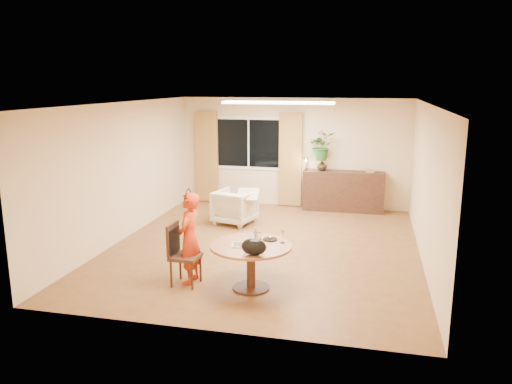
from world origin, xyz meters
TOP-DOWN VIEW (x-y plane):
  - floor at (0.00, 0.00)m, footprint 6.50×6.50m
  - ceiling at (0.00, 0.00)m, footprint 6.50×6.50m
  - wall_back at (0.00, 3.25)m, footprint 5.50×0.00m
  - wall_left at (-2.75, 0.00)m, footprint 0.00×6.50m
  - wall_right at (2.75, 0.00)m, footprint 0.00×6.50m
  - window at (-1.10, 3.23)m, footprint 1.70×0.03m
  - curtain_left at (-2.15, 3.15)m, footprint 0.55×0.08m
  - curtain_right at (-0.05, 3.15)m, footprint 0.55×0.08m
  - ceiling_panel at (0.00, 1.20)m, footprint 2.20×0.35m
  - dining_table at (0.21, -1.90)m, footprint 1.18×1.18m
  - dining_chair at (-0.77, -1.98)m, footprint 0.46×0.43m
  - child at (-0.74, -1.87)m, footprint 0.52×0.35m
  - laptop at (0.13, -1.96)m, footprint 0.42×0.32m
  - tumbler at (0.26, -1.63)m, footprint 0.08×0.08m
  - wine_glass at (0.64, -1.73)m, footprint 0.07×0.07m
  - pot_lid at (0.43, -1.63)m, footprint 0.27×0.27m
  - handbag at (0.35, -2.32)m, footprint 0.35×0.21m
  - armchair at (-0.95, 1.39)m, footprint 0.94×0.96m
  - throw at (-0.65, 1.34)m, footprint 0.52×0.61m
  - sideboard at (1.24, 3.01)m, footprint 1.87×0.46m
  - vase at (0.72, 3.01)m, footprint 0.26×0.26m
  - bouquet at (0.70, 3.01)m, footprint 0.73×0.68m
  - book_stack at (1.82, 3.01)m, footprint 0.21×0.16m
  - desk_lamp at (0.35, 2.96)m, footprint 0.13×0.13m

SIDE VIEW (x-z plane):
  - floor at x=0.00m, z-range 0.00..0.00m
  - armchair at x=-0.95m, z-range 0.00..0.72m
  - dining_chair at x=-0.77m, z-range 0.00..0.93m
  - sideboard at x=1.24m, z-range 0.00..0.93m
  - dining_table at x=0.21m, z-range 0.19..0.87m
  - pot_lid at x=0.43m, z-range 0.67..0.71m
  - child at x=-0.74m, z-range 0.00..1.38m
  - tumbler at x=0.26m, z-range 0.67..0.77m
  - throw at x=-0.65m, z-range 0.72..0.75m
  - wine_glass at x=0.64m, z-range 0.67..0.87m
  - handbag at x=0.35m, z-range 0.67..0.91m
  - laptop at x=0.13m, z-range 0.67..0.93m
  - book_stack at x=1.82m, z-range 0.93..1.02m
  - vase at x=0.72m, z-range 0.93..1.18m
  - desk_lamp at x=0.35m, z-range 0.93..1.26m
  - curtain_left at x=-2.15m, z-range 0.02..2.27m
  - curtain_right at x=-0.05m, z-range 0.02..2.27m
  - wall_back at x=0.00m, z-range -1.45..4.05m
  - wall_left at x=-2.75m, z-range -1.95..4.55m
  - wall_right at x=2.75m, z-range -1.95..4.55m
  - window at x=-1.10m, z-range 0.85..2.15m
  - bouquet at x=0.70m, z-range 1.18..1.84m
  - ceiling_panel at x=0.00m, z-range 2.54..2.59m
  - ceiling at x=0.00m, z-range 2.60..2.60m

